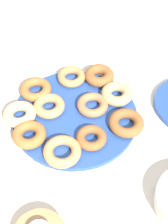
# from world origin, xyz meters

# --- Properties ---
(ground_plane) EXTENTS (2.40, 2.40, 0.00)m
(ground_plane) POSITION_xyz_m (0.00, 0.00, 0.00)
(ground_plane) COLOR beige
(donut_plate) EXTENTS (0.33, 0.33, 0.01)m
(donut_plate) POSITION_xyz_m (0.00, 0.00, 0.01)
(donut_plate) COLOR #284C9E
(donut_plate) RESTS_ON ground_plane
(donut_0) EXTENTS (0.09, 0.09, 0.03)m
(donut_0) POSITION_xyz_m (0.13, -0.05, 0.03)
(donut_0) COLOR #AD6B33
(donut_0) RESTS_ON donut_plate
(donut_1) EXTENTS (0.12, 0.12, 0.03)m
(donut_1) POSITION_xyz_m (-0.00, -0.14, 0.03)
(donut_1) COLOR #AD6B33
(donut_1) RESTS_ON donut_plate
(donut_2) EXTENTS (0.13, 0.13, 0.03)m
(donut_2) POSITION_xyz_m (-0.05, 0.13, 0.03)
(donut_2) COLOR #995B2D
(donut_2) RESTS_ON donut_plate
(donut_3) EXTENTS (0.11, 0.11, 0.03)m
(donut_3) POSITION_xyz_m (-0.15, -0.02, 0.03)
(donut_3) COLOR #995B2D
(donut_3) RESTS_ON donut_plate
(donut_4) EXTENTS (0.12, 0.12, 0.02)m
(donut_4) POSITION_xyz_m (0.03, -0.07, 0.03)
(donut_4) COLOR tan
(donut_4) RESTS_ON donut_plate
(donut_5) EXTENTS (0.09, 0.09, 0.03)m
(donut_5) POSITION_xyz_m (-0.12, 0.06, 0.03)
(donut_5) COLOR tan
(donut_5) RESTS_ON donut_plate
(donut_6) EXTENTS (0.11, 0.11, 0.02)m
(donut_6) POSITION_xyz_m (0.04, 0.08, 0.03)
(donut_6) COLOR #995B2D
(donut_6) RESTS_ON donut_plate
(donut_7) EXTENTS (0.10, 0.10, 0.02)m
(donut_7) POSITION_xyz_m (0.12, 0.05, 0.03)
(donut_7) COLOR tan
(donut_7) RESTS_ON donut_plate
(donut_8) EXTENTS (0.12, 0.12, 0.03)m
(donut_8) POSITION_xyz_m (0.09, -0.11, 0.03)
(donut_8) COLOR #EABC84
(donut_8) RESTS_ON donut_plate
(donut_9) EXTENTS (0.12, 0.12, 0.02)m
(donut_9) POSITION_xyz_m (-0.05, 0.02, 0.03)
(donut_9) COLOR #B27547
(donut_9) RESTS_ON donut_plate
(donut_10) EXTENTS (0.11, 0.11, 0.02)m
(donut_10) POSITION_xyz_m (-0.10, -0.09, 0.02)
(donut_10) COLOR #C6844C
(donut_10) RESTS_ON donut_plate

